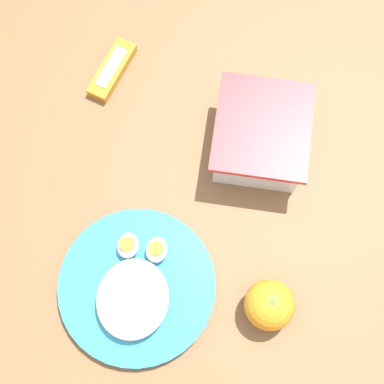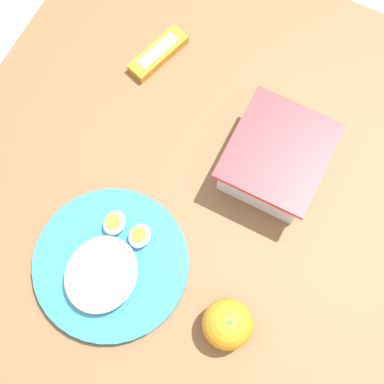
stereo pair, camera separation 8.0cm
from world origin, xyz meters
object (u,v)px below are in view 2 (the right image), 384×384
at_px(food_container, 275,160).
at_px(orange_fruit, 228,324).
at_px(candy_bar, 158,53).
at_px(rice_plate, 109,265).

bearing_deg(food_container, orange_fruit, 9.18).
distance_m(orange_fruit, candy_bar, 0.48).
relative_size(rice_plate, candy_bar, 1.98).
bearing_deg(candy_bar, rice_plate, 16.56).
xyz_separation_m(rice_plate, candy_bar, (-0.37, -0.11, -0.01)).
distance_m(food_container, candy_bar, 0.29).
bearing_deg(rice_plate, candy_bar, -163.44).
height_order(food_container, candy_bar, food_container).
height_order(orange_fruit, candy_bar, orange_fruit).
relative_size(food_container, rice_plate, 0.69).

